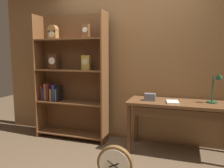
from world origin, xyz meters
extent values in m
cube|color=brown|center=(0.00, 1.35, 1.30)|extent=(4.80, 0.05, 2.60)
cube|color=brown|center=(-1.53, 1.03, 1.05)|extent=(0.02, 0.32, 2.09)
cube|color=brown|center=(-0.32, 1.03, 1.05)|extent=(0.03, 0.32, 2.09)
cube|color=brown|center=(-0.92, 1.19, 1.05)|extent=(1.24, 0.01, 2.09)
cube|color=brown|center=(-0.92, 1.03, 0.08)|extent=(1.19, 0.30, 0.02)
cube|color=brown|center=(-0.92, 1.03, 0.63)|extent=(1.19, 0.30, 0.02)
cube|color=brown|center=(-0.92, 1.03, 1.17)|extent=(1.19, 0.30, 0.02)
cube|color=brown|center=(-0.92, 1.03, 1.68)|extent=(1.19, 0.30, 0.02)
cube|color=olive|center=(-1.22, 1.02, 1.75)|extent=(0.15, 0.11, 0.14)
cylinder|color=olive|center=(-1.22, 1.02, 1.84)|extent=(0.15, 0.11, 0.15)
cylinder|color=#C6B78C|center=(-1.22, 0.96, 1.76)|extent=(0.10, 0.01, 0.10)
cube|color=#472816|center=(-1.23, 1.01, 1.31)|extent=(0.15, 0.10, 0.25)
cylinder|color=silver|center=(-1.23, 0.96, 1.33)|extent=(0.12, 0.01, 0.12)
cube|color=brown|center=(-0.62, 1.02, 1.80)|extent=(0.10, 0.09, 0.22)
cylinder|color=silver|center=(-0.62, 0.98, 1.81)|extent=(0.08, 0.01, 0.08)
cube|color=#B28C38|center=(-0.63, 1.02, 1.30)|extent=(0.14, 0.07, 0.24)
cylinder|color=#C6B78C|center=(-0.63, 0.98, 1.32)|extent=(0.10, 0.01, 0.10)
cube|color=maroon|center=(-1.47, 1.04, 0.77)|extent=(0.03, 0.16, 0.26)
cube|color=#19234C|center=(-1.43, 1.02, 0.75)|extent=(0.04, 0.14, 0.21)
cube|color=brown|center=(-1.38, 1.01, 0.79)|extent=(0.04, 0.13, 0.29)
cube|color=maroon|center=(-1.34, 1.04, 0.79)|extent=(0.02, 0.14, 0.29)
cube|color=#B78C2D|center=(-1.29, 1.02, 0.74)|extent=(0.03, 0.12, 0.21)
cube|color=navy|center=(-1.23, 1.02, 0.78)|extent=(0.04, 0.13, 0.28)
cube|color=slate|center=(-1.18, 1.03, 0.74)|extent=(0.03, 0.14, 0.21)
cube|color=black|center=(-1.14, 1.02, 0.77)|extent=(0.02, 0.16, 0.26)
cube|color=brown|center=(0.85, 1.00, 0.74)|extent=(1.49, 0.58, 0.04)
cube|color=#50321B|center=(0.16, 0.76, 0.36)|extent=(0.05, 0.05, 0.72)
cube|color=#50321B|center=(0.16, 1.24, 0.36)|extent=(0.05, 0.05, 0.72)
cube|color=#472C18|center=(0.85, 0.73, 0.65)|extent=(1.27, 0.03, 0.12)
cylinder|color=#1E472D|center=(1.26, 1.07, 0.77)|extent=(0.14, 0.14, 0.02)
cylinder|color=#1E472D|center=(1.26, 1.07, 0.96)|extent=(0.02, 0.02, 0.36)
cone|color=#1E472D|center=(1.32, 1.02, 1.14)|extent=(0.13, 0.14, 0.11)
cube|color=#595960|center=(0.42, 0.96, 0.81)|extent=(0.16, 0.11, 0.10)
cube|color=silver|center=(0.74, 0.89, 0.77)|extent=(0.19, 0.24, 0.02)
cylinder|color=brown|center=(0.20, -0.05, 0.24)|extent=(0.40, 0.06, 0.40)
cylinder|color=silver|center=(0.20, -0.08, 0.24)|extent=(0.35, 0.01, 0.35)
cube|color=black|center=(0.20, -0.08, 0.24)|extent=(0.11, 0.01, 0.07)
cube|color=black|center=(0.20, -0.09, 0.24)|extent=(0.15, 0.01, 0.09)
camera|label=1|loc=(0.88, -2.21, 1.42)|focal=35.25mm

